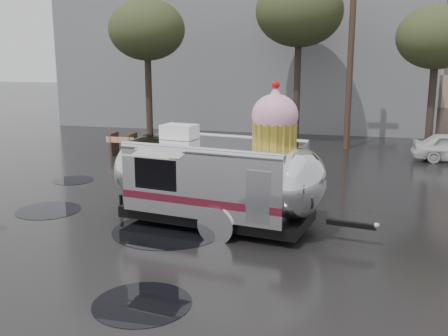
# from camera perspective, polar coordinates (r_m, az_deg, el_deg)

# --- Properties ---
(ground) EXTENTS (120.00, 120.00, 0.00)m
(ground) POSITION_cam_1_polar(r_m,az_deg,el_deg) (12.29, 0.16, -8.89)
(ground) COLOR black
(ground) RESTS_ON ground
(puddles) EXTENTS (14.01, 9.82, 0.01)m
(puddles) POSITION_cam_1_polar(r_m,az_deg,el_deg) (13.58, -6.49, -6.83)
(puddles) COLOR black
(puddles) RESTS_ON ground
(grey_building) EXTENTS (22.00, 12.00, 13.00)m
(grey_building) POSITION_cam_1_polar(r_m,az_deg,el_deg) (35.81, 3.08, 15.73)
(grey_building) COLOR slate
(grey_building) RESTS_ON ground
(utility_pole) EXTENTS (1.60, 0.28, 9.00)m
(utility_pole) POSITION_cam_1_polar(r_m,az_deg,el_deg) (25.12, 13.65, 12.49)
(utility_pole) COLOR #473323
(utility_pole) RESTS_ON ground
(tree_left) EXTENTS (3.64, 3.64, 6.95)m
(tree_left) POSITION_cam_1_polar(r_m,az_deg,el_deg) (26.01, -8.40, 14.60)
(tree_left) COLOR #382D26
(tree_left) RESTS_ON ground
(tree_mid) EXTENTS (4.20, 4.20, 8.03)m
(tree_mid) POSITION_cam_1_polar(r_m,az_deg,el_deg) (26.32, 8.19, 16.44)
(tree_mid) COLOR #382D26
(tree_mid) RESTS_ON ground
(tree_right) EXTENTS (3.36, 3.36, 6.42)m
(tree_right) POSITION_cam_1_polar(r_m,az_deg,el_deg) (24.35, 22.16, 12.97)
(tree_right) COLOR #382D26
(tree_right) RESTS_ON ground
(barricade_row) EXTENTS (4.30, 0.80, 1.00)m
(barricade_row) POSITION_cam_1_polar(r_m,az_deg,el_deg) (22.98, -7.48, 2.49)
(barricade_row) COLOR #473323
(barricade_row) RESTS_ON ground
(airstream_trailer) EXTENTS (7.15, 3.20, 3.89)m
(airstream_trailer) POSITION_cam_1_polar(r_m,az_deg,el_deg) (13.56, -0.48, -0.79)
(airstream_trailer) COLOR silver
(airstream_trailer) RESTS_ON ground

